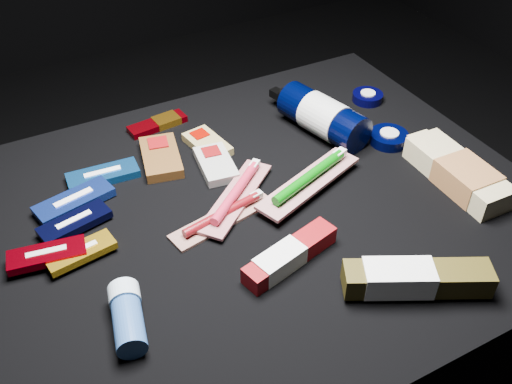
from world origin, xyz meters
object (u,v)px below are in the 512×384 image
lotion_bottle (323,116)px  deodorant_stick (127,316)px  bodywash_bottle (459,173)px  toothpaste_carton_red (287,257)px

lotion_bottle → deodorant_stick: bearing=-164.6°
lotion_bottle → deodorant_stick: size_ratio=2.17×
lotion_bottle → bodywash_bottle: size_ratio=1.10×
bodywash_bottle → toothpaste_carton_red: (-0.37, -0.03, -0.01)m
toothpaste_carton_red → deodorant_stick: bearing=165.6°
lotion_bottle → bodywash_bottle: (0.13, -0.25, -0.02)m
deodorant_stick → toothpaste_carton_red: bearing=11.2°
deodorant_stick → bodywash_bottle: bearing=13.9°
lotion_bottle → toothpaste_carton_red: (-0.24, -0.28, -0.02)m
toothpaste_carton_red → bodywash_bottle: bearing=-9.9°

